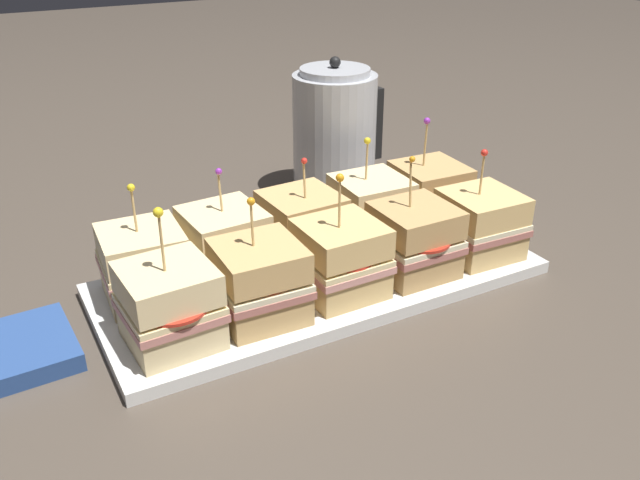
{
  "coord_description": "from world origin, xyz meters",
  "views": [
    {
      "loc": [
        -0.41,
        -0.75,
        0.5
      ],
      "look_at": [
        0.0,
        0.0,
        0.07
      ],
      "focal_mm": 38.0,
      "sensor_mm": 36.0,
      "label": 1
    }
  ],
  "objects": [
    {
      "name": "serving_platter",
      "position": [
        0.0,
        0.0,
        0.01
      ],
      "size": [
        0.63,
        0.27,
        0.02
      ],
      "color": "silver",
      "rests_on": "ground_plane"
    },
    {
      "name": "sandwich_front_far_right",
      "position": [
        0.24,
        -0.06,
        0.07
      ],
      "size": [
        0.11,
        0.11,
        0.17
      ],
      "color": "tan",
      "rests_on": "serving_platter"
    },
    {
      "name": "kettle_steel",
      "position": [
        0.19,
        0.29,
        0.12
      ],
      "size": [
        0.17,
        0.15,
        0.26
      ],
      "color": "#B7BABF",
      "rests_on": "ground_plane"
    },
    {
      "name": "napkin_stack",
      "position": [
        -0.41,
        0.02,
        0.01
      ],
      "size": [
        0.14,
        0.14,
        0.02
      ],
      "color": "navy",
      "rests_on": "ground_plane"
    },
    {
      "name": "sandwich_back_far_right",
      "position": [
        0.24,
        0.06,
        0.07
      ],
      "size": [
        0.11,
        0.11,
        0.18
      ],
      "color": "tan",
      "rests_on": "serving_platter"
    },
    {
      "name": "sandwich_back_right",
      "position": [
        0.12,
        0.06,
        0.07
      ],
      "size": [
        0.11,
        0.11,
        0.17
      ],
      "color": "beige",
      "rests_on": "serving_platter"
    },
    {
      "name": "sandwich_front_right",
      "position": [
        0.12,
        -0.06,
        0.07
      ],
      "size": [
        0.11,
        0.11,
        0.18
      ],
      "color": "tan",
      "rests_on": "serving_platter"
    },
    {
      "name": "sandwich_front_left",
      "position": [
        -0.12,
        -0.06,
        0.07
      ],
      "size": [
        0.11,
        0.11,
        0.17
      ],
      "color": "tan",
      "rests_on": "serving_platter"
    },
    {
      "name": "sandwich_front_far_left",
      "position": [
        -0.24,
        -0.06,
        0.07
      ],
      "size": [
        0.12,
        0.12,
        0.18
      ],
      "color": "beige",
      "rests_on": "serving_platter"
    },
    {
      "name": "sandwich_back_left",
      "position": [
        -0.12,
        0.06,
        0.07
      ],
      "size": [
        0.12,
        0.12,
        0.16
      ],
      "color": "beige",
      "rests_on": "serving_platter"
    },
    {
      "name": "sandwich_front_center",
      "position": [
        0.0,
        -0.06,
        0.07
      ],
      "size": [
        0.11,
        0.11,
        0.18
      ],
      "color": "tan",
      "rests_on": "serving_platter"
    },
    {
      "name": "sandwich_back_far_left",
      "position": [
        -0.24,
        0.06,
        0.07
      ],
      "size": [
        0.12,
        0.12,
        0.16
      ],
      "color": "beige",
      "rests_on": "serving_platter"
    },
    {
      "name": "sandwich_back_center",
      "position": [
        -0.0,
        0.06,
        0.07
      ],
      "size": [
        0.11,
        0.11,
        0.16
      ],
      "color": "tan",
      "rests_on": "serving_platter"
    },
    {
      "name": "ground_plane",
      "position": [
        0.0,
        0.0,
        0.0
      ],
      "size": [
        6.0,
        6.0,
        0.0
      ],
      "primitive_type": "plane",
      "color": "#4C4238"
    }
  ]
}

